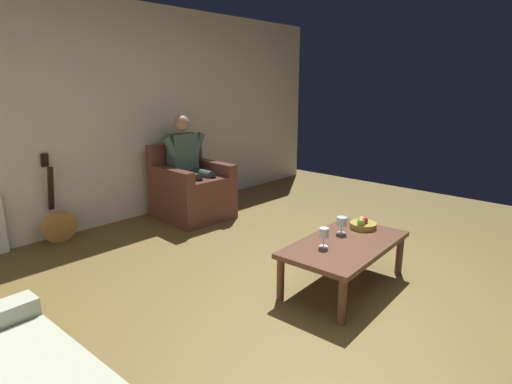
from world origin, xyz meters
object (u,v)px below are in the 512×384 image
Objects in this scene: coffee_table at (345,247)px; wine_glass_near at (324,234)px; guitar at (58,223)px; fruit_bowl at (363,224)px; armchair at (191,191)px; wine_glass_far at (342,222)px; person_seated at (190,164)px.

coffee_table is 0.27m from wine_glass_near.
fruit_bowl is (-1.59, 2.67, 0.22)m from guitar.
coffee_table is at bearing 160.22° from wine_glass_near.
armchair reaches higher than coffee_table.
guitar is 2.84m from wine_glass_near.
armchair is 2.25m from wine_glass_far.
person_seated is 5.38× the size of fruit_bowl.
armchair is 2.36m from wine_glass_near.
person_seated is at bearing -102.58° from wine_glass_near.
guitar reaches higher than fruit_bowl.
guitar reaches higher than coffee_table.
person_seated reaches higher than armchair.
armchair reaches higher than wine_glass_far.
coffee_table is 8.12× the size of wine_glass_far.
wine_glass_far is 0.62× the size of fruit_bowl.
guitar is at bearing -10.52° from person_seated.
armchair is 2.32m from fruit_bowl.
armchair is at bearing -102.64° from wine_glass_near.
guitar is (1.50, -0.35, -0.12)m from armchair.
fruit_bowl is at bearing 94.25° from armchair.
coffee_table is 2.98m from guitar.
wine_glass_near is at bearing 110.37° from guitar.
armchair is 5.83× the size of wine_glass_near.
person_seated is at bearing -93.95° from wine_glass_far.
coffee_table is 7.56× the size of wine_glass_near.
fruit_bowl is (-0.24, 0.07, -0.06)m from wine_glass_far.
wine_glass_near is (0.52, 2.30, 0.16)m from armchair.
wine_glass_far is (0.16, 2.24, 0.15)m from armchair.
wine_glass_far is (-0.36, -0.06, -0.01)m from wine_glass_near.
fruit_bowl reaches higher than coffee_table.
person_seated is at bearing -87.90° from fruit_bowl.
guitar is 3.11m from fruit_bowl.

